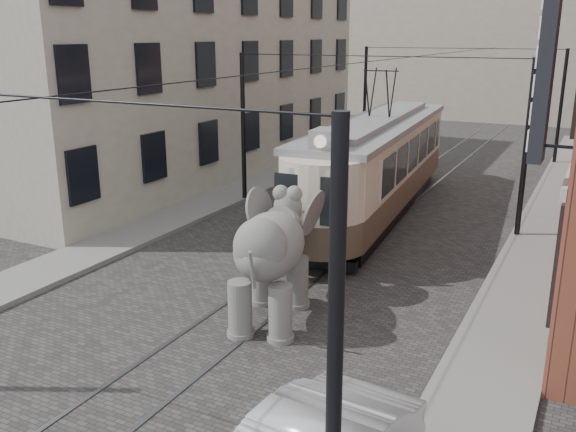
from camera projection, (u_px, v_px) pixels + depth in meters
The scene contains 9 objects.
ground at pixel (303, 270), 18.41m from camera, with size 120.00×120.00×0.00m, color #403D3B.
tram_rails at pixel (303, 269), 18.41m from camera, with size 1.54×80.00×0.02m, color slate, non-canonical shape.
sidewalk_right at pixel (516, 306), 15.76m from camera, with size 2.00×60.00×0.15m, color slate.
sidewalk_left at pixel (131, 236), 21.24m from camera, with size 2.00×60.00×0.15m, color slate.
stucco_building at pixel (190, 70), 30.36m from camera, with size 7.00×24.00×10.00m, color gray.
distant_block at pixel (518, 30), 50.60m from camera, with size 28.00×10.00×14.00m, color gray.
catenary at pixel (360, 143), 21.93m from camera, with size 11.00×30.20×6.00m, color black, non-canonical shape.
tram at pixel (378, 143), 23.56m from camera, with size 2.84×13.75×5.46m, color beige, non-canonical shape.
elephant at pixel (270, 263), 14.78m from camera, with size 2.67×4.84×2.96m, color #65635E, non-canonical shape.
Camera 1 is at (7.47, -15.53, 6.70)m, focal length 38.87 mm.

